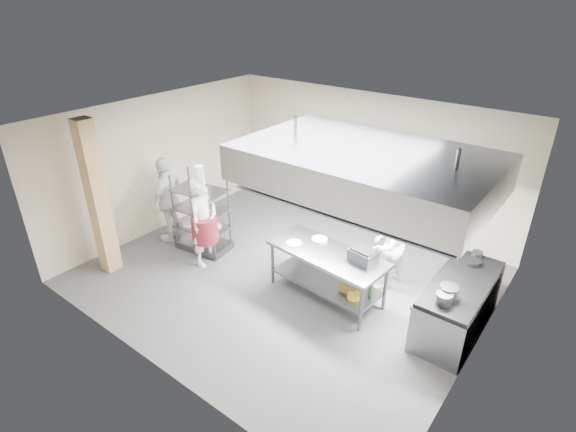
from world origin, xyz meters
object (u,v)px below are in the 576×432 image
Objects in this scene: pass_rack at (201,213)px; cooking_range at (457,306)px; island at (326,274)px; chef_plating at (168,199)px; griddle at (363,255)px; stockpot at (449,292)px; chef_head at (204,222)px; chef_line at (387,244)px.

cooking_range is (5.09, 0.74, -0.41)m from pass_rack.
chef_plating is (-3.84, -0.30, 0.48)m from island.
griddle is at bearing -2.88° from pass_rack.
stockpot is (1.47, -0.09, -0.02)m from griddle.
pass_rack is at bearing -171.70° from cooking_range.
griddle is (4.46, 0.43, 0.07)m from chef_plating.
pass_rack is 0.83× the size of cooking_range.
chef_head is 1.06× the size of chef_line.
cooking_range is 1.10× the size of chef_head.
stockpot is at bearing 62.65° from chef_line.
cooking_range is at bearing 80.57° from chef_line.
cooking_range is at bearing 84.86° from stockpot.
chef_line is 4.05× the size of griddle.
pass_rack is 5.16m from cooking_range.
chef_head is 1.37m from chef_plating.
chef_line reaches higher than pass_rack.
island reaches higher than cooking_range.
chef_plating is (-0.88, -0.12, 0.11)m from pass_rack.
griddle is (-0.04, -0.82, 0.16)m from chef_line.
chef_head is 4.62m from stockpot.
chef_head is (-2.50, -0.54, 0.45)m from island.
griddle is at bearing 72.95° from chef_plating.
chef_line is 0.83m from griddle.
chef_line is 1.70m from stockpot.
pass_rack is 3.91× the size of griddle.
stockpot reaches higher than cooking_range.
island is at bearing -178.98° from stockpot.
island is 0.84m from griddle.
chef_line reaches higher than stockpot.
griddle is at bearing -85.52° from chef_head.
stockpot is (-0.05, -0.53, 0.58)m from cooking_range.
cooking_range is at bearing 75.70° from chef_plating.
stockpot is at bearing -90.42° from chef_head.
cooking_range is 1.68m from griddle.
chef_head is at bearing -161.06° from griddle.
island is 1.28× the size of pass_rack.
chef_line is (-1.48, 0.38, 0.44)m from cooking_range.
pass_rack is 5.05m from stockpot.
chef_plating reaches higher than chef_head.
island is 3.88m from chef_plating.
griddle is (0.62, 0.13, 0.56)m from island.
pass_rack reaches higher than stockpot.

